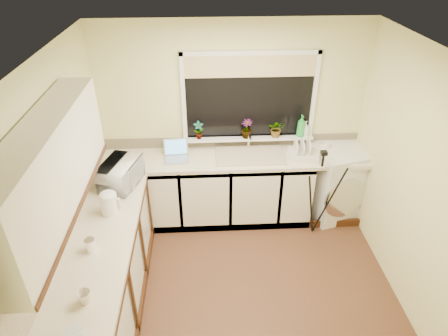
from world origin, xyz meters
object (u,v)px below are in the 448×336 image
at_px(cup_back, 324,147).
at_px(soap_bottle_clear, 305,129).
at_px(tripod, 318,194).
at_px(soap_bottle_green, 301,126).
at_px(plant_c, 247,129).
at_px(cup_left, 84,297).
at_px(washing_machine, 337,181).
at_px(dish_rack, 303,155).
at_px(plant_d, 277,129).
at_px(microwave, 121,174).
at_px(kettle, 109,204).
at_px(plant_a, 199,130).
at_px(steel_jar, 90,245).
at_px(laptop, 176,154).

bearing_deg(cup_back, soap_bottle_clear, 151.41).
distance_m(tripod, soap_bottle_green, 0.85).
xyz_separation_m(plant_c, cup_left, (-1.43, -2.29, -0.22)).
height_order(washing_machine, dish_rack, dish_rack).
distance_m(plant_d, soap_bottle_clear, 0.36).
xyz_separation_m(microwave, soap_bottle_green, (2.09, 0.74, 0.15)).
relative_size(kettle, plant_d, 0.98).
bearing_deg(soap_bottle_clear, kettle, -150.33).
xyz_separation_m(kettle, soap_bottle_clear, (2.18, 1.24, 0.14)).
distance_m(plant_a, soap_bottle_green, 1.26).
bearing_deg(kettle, cup_left, -89.24).
xyz_separation_m(washing_machine, plant_c, (-1.17, 0.17, 0.69)).
bearing_deg(cup_back, steel_jar, -146.56).
bearing_deg(plant_c, washing_machine, -8.27).
height_order(plant_c, soap_bottle_green, soap_bottle_green).
height_order(tripod, plant_a, plant_a).
relative_size(washing_machine, plant_a, 4.14).
relative_size(plant_a, soap_bottle_clear, 1.21).
bearing_deg(steel_jar, cup_left, -81.71).
bearing_deg(washing_machine, soap_bottle_green, 146.74).
distance_m(laptop, plant_c, 0.90).
relative_size(steel_jar, soap_bottle_green, 0.44).
bearing_deg(kettle, plant_c, 40.44).
bearing_deg(steel_jar, soap_bottle_clear, 38.09).
bearing_deg(cup_back, kettle, -155.13).
bearing_deg(plant_c, steel_jar, -130.83).
height_order(microwave, plant_d, plant_d).
distance_m(washing_machine, dish_rack, 0.69).
height_order(kettle, steel_jar, kettle).
distance_m(dish_rack, plant_a, 1.29).
distance_m(laptop, soap_bottle_green, 1.56).
height_order(laptop, plant_d, plant_d).
relative_size(dish_rack, plant_c, 1.63).
xyz_separation_m(kettle, plant_c, (1.44, 1.23, 0.16)).
bearing_deg(soap_bottle_green, plant_d, 179.90).
bearing_deg(tripod, cup_left, -129.25).
bearing_deg(plant_d, kettle, -145.80).
height_order(tripod, plant_d, plant_d).
relative_size(dish_rack, soap_bottle_green, 1.40).
relative_size(plant_c, soap_bottle_clear, 1.25).
height_order(soap_bottle_clear, cup_back, soap_bottle_clear).
bearing_deg(kettle, plant_d, 34.20).
height_order(laptop, cup_left, laptop).
bearing_deg(laptop, soap_bottle_clear, 2.16).
bearing_deg(laptop, dish_rack, -7.57).
bearing_deg(steel_jar, plant_d, 42.95).
xyz_separation_m(dish_rack, steel_jar, (-2.17, -1.49, 0.03)).
height_order(plant_a, plant_d, plant_a).
relative_size(dish_rack, cup_back, 2.93).
bearing_deg(steel_jar, microwave, 84.61).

